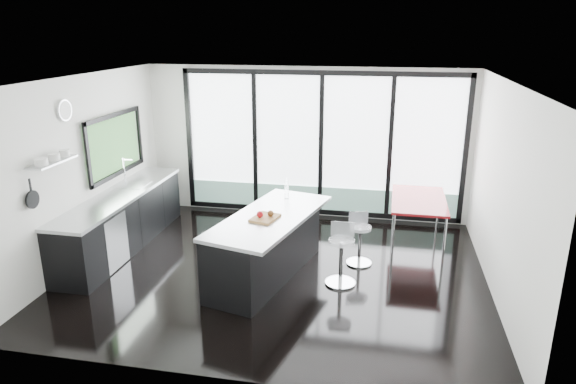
% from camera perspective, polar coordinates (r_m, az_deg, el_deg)
% --- Properties ---
extents(floor, '(6.00, 5.00, 0.00)m').
position_cam_1_polar(floor, '(7.71, -1.17, -8.80)').
color(floor, black).
rests_on(floor, ground).
extents(ceiling, '(6.00, 5.00, 0.00)m').
position_cam_1_polar(ceiling, '(6.92, -1.32, 12.40)').
color(ceiling, white).
rests_on(ceiling, wall_back).
extents(wall_back, '(6.00, 0.09, 2.80)m').
position_cam_1_polar(wall_back, '(9.53, 3.52, 4.55)').
color(wall_back, silver).
rests_on(wall_back, ground).
extents(wall_front, '(6.00, 0.00, 2.80)m').
position_cam_1_polar(wall_front, '(4.93, -7.45, -6.95)').
color(wall_front, silver).
rests_on(wall_front, ground).
extents(wall_left, '(0.26, 5.00, 2.80)m').
position_cam_1_polar(wall_left, '(8.51, -20.85, 3.80)').
color(wall_left, silver).
rests_on(wall_left, ground).
extents(wall_right, '(0.00, 5.00, 2.80)m').
position_cam_1_polar(wall_right, '(7.20, 22.78, -0.18)').
color(wall_right, silver).
rests_on(wall_right, ground).
extents(counter_cabinets, '(0.69, 3.24, 1.36)m').
position_cam_1_polar(counter_cabinets, '(8.77, -17.97, -3.01)').
color(counter_cabinets, black).
rests_on(counter_cabinets, floor).
extents(island, '(1.50, 2.48, 1.23)m').
position_cam_1_polar(island, '(7.40, -2.50, -5.88)').
color(island, black).
rests_on(island, floor).
extents(bar_stool_near, '(0.43, 0.43, 0.68)m').
position_cam_1_polar(bar_stool_near, '(7.25, 5.90, -7.72)').
color(bar_stool_near, silver).
rests_on(bar_stool_near, floor).
extents(bar_stool_far, '(0.49, 0.49, 0.62)m').
position_cam_1_polar(bar_stool_far, '(7.89, 7.96, -5.86)').
color(bar_stool_far, silver).
rests_on(bar_stool_far, floor).
extents(red_table, '(0.87, 1.51, 0.80)m').
position_cam_1_polar(red_table, '(8.71, 14.14, -3.25)').
color(red_table, maroon).
rests_on(red_table, floor).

